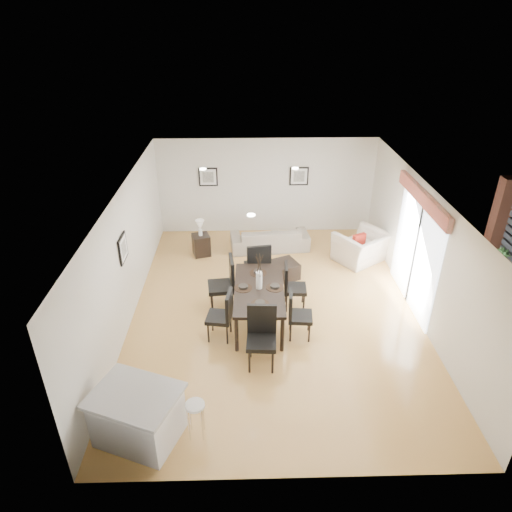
{
  "coord_description": "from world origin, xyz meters",
  "views": [
    {
      "loc": [
        -0.6,
        -8.05,
        5.75
      ],
      "look_at": [
        -0.38,
        0.4,
        1.12
      ],
      "focal_mm": 32.0,
      "sensor_mm": 36.0,
      "label": 1
    }
  ],
  "objects_px": {
    "sofa": "(270,238)",
    "dining_chair_enear": "(296,312)",
    "kitchen_island": "(138,415)",
    "armchair": "(361,247)",
    "coffee_table": "(277,272)",
    "dining_chair_efar": "(291,284)",
    "dining_table": "(259,291)",
    "dining_chair_wfar": "(226,281)",
    "dining_chair_wnear": "(224,313)",
    "dining_chair_head": "(262,333)",
    "dining_chair_foot": "(258,264)",
    "bar_stool": "(195,409)",
    "side_table": "(201,245)"
  },
  "relations": [
    {
      "from": "bar_stool",
      "to": "armchair",
      "type": "bearing_deg",
      "value": 55.26
    },
    {
      "from": "dining_chair_foot",
      "to": "bar_stool",
      "type": "xyz_separation_m",
      "value": [
        -1.05,
        -4.05,
        -0.12
      ]
    },
    {
      "from": "armchair",
      "to": "dining_chair_foot",
      "type": "xyz_separation_m",
      "value": [
        -2.67,
        -1.31,
        0.28
      ]
    },
    {
      "from": "dining_chair_wfar",
      "to": "bar_stool",
      "type": "bearing_deg",
      "value": -12.48
    },
    {
      "from": "dining_chair_efar",
      "to": "dining_chair_head",
      "type": "height_order",
      "value": "dining_chair_head"
    },
    {
      "from": "dining_chair_efar",
      "to": "bar_stool",
      "type": "xyz_separation_m",
      "value": [
        -1.73,
        -3.34,
        -0.03
      ]
    },
    {
      "from": "dining_chair_head",
      "to": "side_table",
      "type": "bearing_deg",
      "value": 112.45
    },
    {
      "from": "dining_table",
      "to": "bar_stool",
      "type": "relative_size",
      "value": 3.1
    },
    {
      "from": "dining_chair_wnear",
      "to": "dining_table",
      "type": "bearing_deg",
      "value": 135.15
    },
    {
      "from": "armchair",
      "to": "dining_table",
      "type": "distance_m",
      "value": 3.69
    },
    {
      "from": "armchair",
      "to": "dining_chair_foot",
      "type": "distance_m",
      "value": 2.98
    },
    {
      "from": "dining_table",
      "to": "coffee_table",
      "type": "relative_size",
      "value": 2.02
    },
    {
      "from": "dining_chair_enear",
      "to": "kitchen_island",
      "type": "distance_m",
      "value": 3.5
    },
    {
      "from": "sofa",
      "to": "dining_chair_wnear",
      "type": "xyz_separation_m",
      "value": [
        -1.09,
        -3.76,
        0.29
      ]
    },
    {
      "from": "dining_chair_enear",
      "to": "dining_chair_wfar",
      "type": "bearing_deg",
      "value": 59.66
    },
    {
      "from": "armchair",
      "to": "dining_chair_wnear",
      "type": "distance_m",
      "value": 4.54
    },
    {
      "from": "coffee_table",
      "to": "bar_stool",
      "type": "relative_size",
      "value": 1.54
    },
    {
      "from": "side_table",
      "to": "dining_chair_wnear",
      "type": "bearing_deg",
      "value": -78.29
    },
    {
      "from": "dining_chair_foot",
      "to": "dining_chair_head",
      "type": "bearing_deg",
      "value": 81.18
    },
    {
      "from": "dining_chair_efar",
      "to": "coffee_table",
      "type": "distance_m",
      "value": 1.26
    },
    {
      "from": "dining_chair_wfar",
      "to": "dining_chair_foot",
      "type": "distance_m",
      "value": 0.99
    },
    {
      "from": "dining_table",
      "to": "dining_chair_head",
      "type": "relative_size",
      "value": 1.71
    },
    {
      "from": "dining_table",
      "to": "dining_chair_head",
      "type": "xyz_separation_m",
      "value": [
        0.01,
        -1.21,
        -0.09
      ]
    },
    {
      "from": "sofa",
      "to": "kitchen_island",
      "type": "bearing_deg",
      "value": 63.95
    },
    {
      "from": "sofa",
      "to": "armchair",
      "type": "bearing_deg",
      "value": 156.49
    },
    {
      "from": "dining_chair_wfar",
      "to": "dining_chair_wnear",
      "type": "bearing_deg",
      "value": -7.32
    },
    {
      "from": "side_table",
      "to": "bar_stool",
      "type": "bearing_deg",
      "value": -86.22
    },
    {
      "from": "dining_chair_wfar",
      "to": "dining_chair_head",
      "type": "height_order",
      "value": "dining_chair_wfar"
    },
    {
      "from": "dining_table",
      "to": "dining_chair_foot",
      "type": "distance_m",
      "value": 1.21
    },
    {
      "from": "kitchen_island",
      "to": "bar_stool",
      "type": "xyz_separation_m",
      "value": [
        0.86,
        0.0,
        0.11
      ]
    },
    {
      "from": "dining_chair_wnear",
      "to": "kitchen_island",
      "type": "bearing_deg",
      "value": -17.91
    },
    {
      "from": "coffee_table",
      "to": "bar_stool",
      "type": "height_order",
      "value": "bar_stool"
    },
    {
      "from": "coffee_table",
      "to": "kitchen_island",
      "type": "distance_m",
      "value": 5.11
    },
    {
      "from": "dining_table",
      "to": "dining_chair_wfar",
      "type": "xyz_separation_m",
      "value": [
        -0.68,
        0.5,
        -0.06
      ]
    },
    {
      "from": "sofa",
      "to": "side_table",
      "type": "height_order",
      "value": "sofa"
    },
    {
      "from": "dining_chair_enear",
      "to": "side_table",
      "type": "height_order",
      "value": "dining_chair_enear"
    },
    {
      "from": "dining_table",
      "to": "bar_stool",
      "type": "height_order",
      "value": "dining_table"
    },
    {
      "from": "dining_chair_wnear",
      "to": "bar_stool",
      "type": "relative_size",
      "value": 1.64
    },
    {
      "from": "dining_chair_wnear",
      "to": "armchair",
      "type": "bearing_deg",
      "value": 140.97
    },
    {
      "from": "dining_chair_head",
      "to": "bar_stool",
      "type": "distance_m",
      "value": 1.93
    },
    {
      "from": "sofa",
      "to": "dining_chair_enear",
      "type": "relative_size",
      "value": 2.01
    },
    {
      "from": "coffee_table",
      "to": "kitchen_island",
      "type": "xyz_separation_m",
      "value": [
        -2.37,
        -4.52,
        0.24
      ]
    },
    {
      "from": "kitchen_island",
      "to": "dining_table",
      "type": "bearing_deg",
      "value": 77.96
    },
    {
      "from": "dining_chair_wnear",
      "to": "dining_chair_head",
      "type": "bearing_deg",
      "value": 54.11
    },
    {
      "from": "armchair",
      "to": "side_table",
      "type": "distance_m",
      "value": 4.12
    },
    {
      "from": "sofa",
      "to": "armchair",
      "type": "xyz_separation_m",
      "value": [
        2.29,
        -0.74,
        0.09
      ]
    },
    {
      "from": "dining_chair_wfar",
      "to": "bar_stool",
      "type": "height_order",
      "value": "dining_chair_wfar"
    },
    {
      "from": "armchair",
      "to": "bar_stool",
      "type": "relative_size",
      "value": 1.87
    },
    {
      "from": "bar_stool",
      "to": "kitchen_island",
      "type": "bearing_deg",
      "value": 180.0
    },
    {
      "from": "dining_chair_wfar",
      "to": "side_table",
      "type": "bearing_deg",
      "value": -169.89
    }
  ]
}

